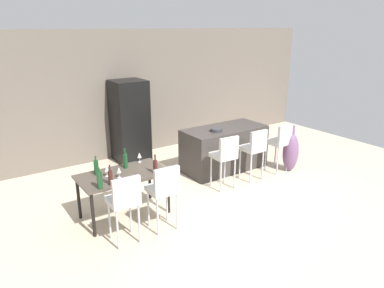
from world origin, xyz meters
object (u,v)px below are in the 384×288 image
(dining_chair_far, at_px, (164,188))
(wine_bottle_corner, at_px, (125,161))
(dining_table, at_px, (123,178))
(wine_glass_far, at_px, (139,155))
(bar_chair_right, at_px, (280,140))
(refrigerator, at_px, (130,121))
(floor_vase, at_px, (291,152))
(wine_bottle_inner, at_px, (100,180))
(wine_bottle_right, at_px, (155,166))
(fruit_bowl, at_px, (216,130))
(wine_glass_middle, at_px, (119,170))
(wine_glass_near, at_px, (107,169))
(dining_chair_near, at_px, (124,199))
(kitchen_island, at_px, (224,148))
(wine_bottle_left, at_px, (110,177))
(wine_bottle_end, at_px, (96,167))
(bar_chair_middle, at_px, (254,147))
(bar_chair_left, at_px, (225,154))

(dining_chair_far, distance_m, wine_bottle_corner, 0.97)
(dining_table, height_order, wine_glass_far, wine_glass_far)
(bar_chair_right, bearing_deg, refrigerator, 132.92)
(dining_chair_far, relative_size, floor_vase, 1.05)
(wine_bottle_inner, distance_m, floor_vase, 4.24)
(dining_table, relative_size, wine_bottle_right, 4.52)
(wine_bottle_right, relative_size, refrigerator, 0.17)
(wine_glass_far, xyz_separation_m, fruit_bowl, (1.86, 0.25, 0.09))
(wine_bottle_right, xyz_separation_m, wine_glass_middle, (-0.55, 0.15, 0.01))
(wine_glass_near, xyz_separation_m, refrigerator, (1.46, 2.27, 0.06))
(wine_bottle_right, relative_size, fruit_bowl, 1.27)
(dining_chair_near, height_order, wine_bottle_corner, wine_bottle_corner)
(kitchen_island, relative_size, wine_bottle_left, 5.82)
(bar_chair_right, distance_m, fruit_bowl, 1.37)
(wine_bottle_end, height_order, wine_glass_middle, wine_bottle_end)
(bar_chair_middle, bearing_deg, bar_chair_right, 0.01)
(dining_chair_far, xyz_separation_m, wine_bottle_end, (-0.67, 0.94, 0.17))
(kitchen_island, height_order, wine_bottle_corner, wine_bottle_corner)
(wine_bottle_corner, bearing_deg, wine_bottle_end, -179.18)
(dining_chair_far, bearing_deg, fruit_bowl, 33.03)
(dining_table, bearing_deg, fruit_bowl, 13.45)
(bar_chair_left, bearing_deg, wine_glass_near, 175.99)
(bar_chair_right, relative_size, refrigerator, 0.57)
(wine_bottle_end, distance_m, wine_bottle_corner, 0.50)
(dining_table, distance_m, dining_chair_near, 0.81)
(dining_chair_far, distance_m, floor_vase, 3.46)
(dining_chair_near, bearing_deg, wine_bottle_end, 92.29)
(wine_bottle_end, xyz_separation_m, wine_bottle_right, (0.79, -0.46, -0.01))
(wine_bottle_left, xyz_separation_m, wine_bottle_corner, (0.46, 0.48, 0.01))
(wine_bottle_right, bearing_deg, dining_table, 147.96)
(wine_glass_middle, bearing_deg, floor_vase, -1.44)
(bar_chair_right, bearing_deg, wine_glass_far, 172.00)
(bar_chair_right, xyz_separation_m, wine_bottle_right, (-3.03, -0.15, 0.16))
(wine_bottle_left, distance_m, wine_glass_near, 0.33)
(dining_table, xyz_separation_m, wine_bottle_inner, (-0.50, -0.33, 0.21))
(wine_bottle_inner, xyz_separation_m, wine_glass_near, (0.25, 0.36, -0.01))
(bar_chair_right, bearing_deg, bar_chair_left, -180.00)
(dining_table, xyz_separation_m, wine_glass_middle, (-0.11, -0.12, 0.20))
(dining_chair_near, distance_m, floor_vase, 4.08)
(wine_bottle_corner, bearing_deg, bar_chair_right, -5.47)
(wine_bottle_inner, bearing_deg, wine_bottle_right, 3.10)
(dining_table, xyz_separation_m, dining_chair_far, (0.31, -0.75, 0.03))
(dining_chair_far, xyz_separation_m, wine_bottle_left, (-0.63, 0.46, 0.16))
(dining_table, relative_size, refrigerator, 0.76)
(wine_glass_far, bearing_deg, wine_bottle_corner, -160.99)
(dining_table, xyz_separation_m, dining_chair_near, (-0.32, -0.75, 0.03))
(wine_bottle_left, height_order, wine_glass_middle, wine_bottle_left)
(dining_table, distance_m, wine_bottle_corner, 0.31)
(kitchen_island, relative_size, wine_bottle_corner, 5.33)
(dining_chair_far, bearing_deg, wine_bottle_end, 125.39)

